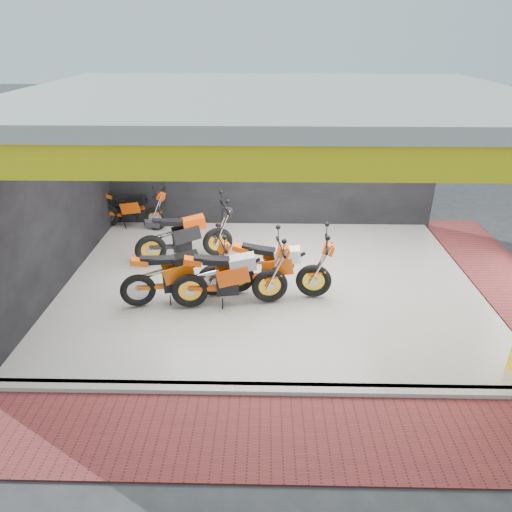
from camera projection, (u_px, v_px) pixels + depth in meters
The scene contains 15 objects.
ground at pixel (270, 347), 7.33m from camera, with size 80.00×80.00×0.00m, color #2D2D30.
showroom_floor at pixel (269, 283), 9.10m from camera, with size 8.00×6.00×0.10m, color silver.
showroom_ceiling at pixel (272, 96), 7.53m from camera, with size 8.40×6.40×0.20m, color beige.
back_wall at pixel (270, 159), 11.12m from camera, with size 8.20×0.20×3.50m, color black.
left_wall at pixel (49, 201), 8.43m from camera, with size 0.20×6.20×3.50m, color black.
header_beam_front at pixel (275, 160), 4.97m from camera, with size 8.40×0.30×0.40m, color yellow.
header_beam_right at pixel (512, 116), 7.58m from camera, with size 0.30×6.40×0.40m, color yellow.
floor_kerb at pixel (270, 389), 6.40m from camera, with size 8.00×0.20×0.10m, color silver.
paver_front at pixel (271, 435), 5.71m from camera, with size 9.00×1.40×0.03m, color maroon.
paver_right at pixel (512, 287), 9.02m from camera, with size 1.40×7.00×0.03m, color maroon.
moto_hero at pixel (315, 265), 8.22m from camera, with size 2.19×0.81×1.34m, color #FF580A, non-canonical shape.
moto_row_a at pixel (270, 270), 8.05m from camera, with size 2.20×0.81×1.34m, color #E54709, non-canonical shape.
moto_row_b at pixel (213, 265), 8.28m from camera, with size 2.10×0.78×1.28m, color #E45609, non-canonical shape.
moto_row_c at pixel (217, 228), 9.75m from camera, with size 2.21×0.82×1.35m, color black, non-canonical shape.
moto_row_d at pixel (154, 208), 11.11m from camera, with size 1.96×0.73×1.20m, color #F44E0A, non-canonical shape.
Camera 1 is at (-0.10, -5.92, 4.57)m, focal length 32.00 mm.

